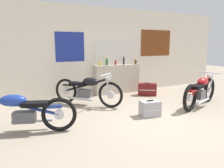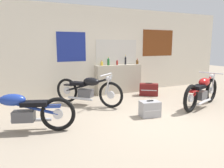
# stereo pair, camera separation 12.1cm
# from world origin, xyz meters

# --- Properties ---
(ground_plane) EXTENTS (24.00, 24.00, 0.00)m
(ground_plane) POSITION_xyz_m (0.00, 0.00, 0.00)
(ground_plane) COLOR gray
(wall_back) EXTENTS (10.00, 0.07, 2.80)m
(wall_back) POSITION_xyz_m (0.02, 3.13, 1.40)
(wall_back) COLOR beige
(wall_back) RESTS_ON ground_plane
(sill_counter) EXTENTS (1.60, 0.28, 0.96)m
(sill_counter) POSITION_xyz_m (0.52, 2.95, 0.48)
(sill_counter) COLOR #B7AD99
(sill_counter) RESTS_ON ground_plane
(bottle_leftmost) EXTENTS (0.08, 0.08, 0.16)m
(bottle_leftmost) POSITION_xyz_m (-0.09, 2.96, 1.03)
(bottle_leftmost) COLOR gold
(bottle_leftmost) RESTS_ON sill_counter
(bottle_left_center) EXTENTS (0.08, 0.08, 0.27)m
(bottle_left_center) POSITION_xyz_m (0.13, 2.93, 1.08)
(bottle_left_center) COLOR #23662D
(bottle_left_center) RESTS_ON sill_counter
(bottle_center) EXTENTS (0.06, 0.06, 0.18)m
(bottle_center) POSITION_xyz_m (0.45, 2.94, 1.04)
(bottle_center) COLOR maroon
(bottle_center) RESTS_ON sill_counter
(bottle_right_center) EXTENTS (0.06, 0.06, 0.31)m
(bottle_right_center) POSITION_xyz_m (0.77, 2.95, 1.10)
(bottle_right_center) COLOR black
(bottle_right_center) RESTS_ON sill_counter
(bottle_rightmost) EXTENTS (0.08, 0.08, 0.18)m
(bottle_rightmost) POSITION_xyz_m (1.23, 2.92, 1.04)
(bottle_rightmost) COLOR #5B3814
(bottle_rightmost) RESTS_ON sill_counter
(motorcycle_black) EXTENTS (1.37, 1.62, 0.88)m
(motorcycle_black) POSITION_xyz_m (-0.92, 1.99, 0.43)
(motorcycle_black) COLOR black
(motorcycle_black) RESTS_ON ground_plane
(motorcycle_red) EXTENTS (1.91, 0.87, 0.86)m
(motorcycle_red) POSITION_xyz_m (1.71, 0.52, 0.42)
(motorcycle_red) COLOR black
(motorcycle_red) RESTS_ON ground_plane
(motorcycle_blue) EXTENTS (1.94, 0.87, 0.83)m
(motorcycle_blue) POSITION_xyz_m (-2.69, 0.75, 0.41)
(motorcycle_blue) COLOR black
(motorcycle_blue) RESTS_ON ground_plane
(hard_case_darkred) EXTENTS (0.62, 0.54, 0.41)m
(hard_case_darkred) POSITION_xyz_m (1.22, 2.19, 0.19)
(hard_case_darkred) COLOR maroon
(hard_case_darkred) RESTS_ON ground_plane
(hard_case_silver) EXTENTS (0.48, 0.37, 0.38)m
(hard_case_silver) POSITION_xyz_m (0.02, 0.46, 0.18)
(hard_case_silver) COLOR #9E9EA3
(hard_case_silver) RESTS_ON ground_plane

